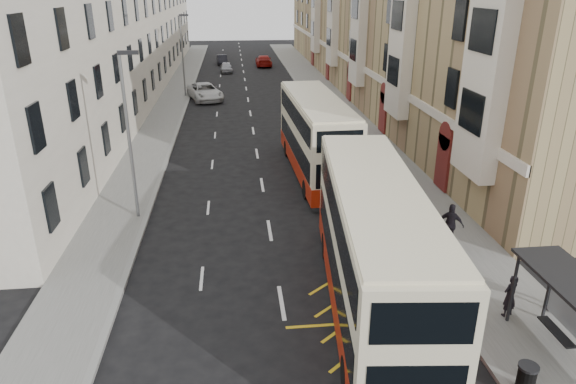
{
  "coord_description": "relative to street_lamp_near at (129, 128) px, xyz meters",
  "views": [
    {
      "loc": [
        -1.45,
        -11.84,
        10.82
      ],
      "look_at": [
        0.77,
        9.02,
        2.33
      ],
      "focal_mm": 32.0,
      "sensor_mm": 36.0,
      "label": 1
    }
  ],
  "objects": [
    {
      "name": "terrace_right",
      "position": [
        21.23,
        33.38,
        2.88
      ],
      "size": [
        10.75,
        79.0,
        15.25
      ],
      "color": "tan",
      "rests_on": "ground"
    },
    {
      "name": "street_lamp_near",
      "position": [
        0.0,
        0.0,
        0.0
      ],
      "size": [
        0.93,
        0.18,
        8.0
      ],
      "color": "slate",
      "rests_on": "pavement_left"
    },
    {
      "name": "pavement_right",
      "position": [
        14.35,
        18.0,
        -4.56
      ],
      "size": [
        4.0,
        120.0,
        0.15
      ],
      "primitive_type": "cube",
      "color": "#60605C",
      "rests_on": "ground"
    },
    {
      "name": "street_lamp_far",
      "position": [
        0.0,
        30.0,
        0.0
      ],
      "size": [
        0.93,
        0.18,
        8.0
      ],
      "color": "slate",
      "rests_on": "pavement_left"
    },
    {
      "name": "pedestrian_near",
      "position": [
        14.05,
        -9.79,
        -3.7
      ],
      "size": [
        0.66,
        0.54,
        1.57
      ],
      "primitive_type": "imported",
      "rotation": [
        0.0,
        0.0,
        3.48
      ],
      "color": "black",
      "rests_on": "pavement_right"
    },
    {
      "name": "pedestrian_mid",
      "position": [
        16.0,
        -9.64,
        -3.58
      ],
      "size": [
        1.05,
        0.92,
        1.82
      ],
      "primitive_type": "imported",
      "rotation": [
        0.0,
        0.0,
        0.3
      ],
      "color": "black",
      "rests_on": "pavement_right"
    },
    {
      "name": "road_markings",
      "position": [
        6.35,
        33.0,
        -4.63
      ],
      "size": [
        10.0,
        110.0,
        0.01
      ],
      "primitive_type": null,
      "color": "silver",
      "rests_on": "ground"
    },
    {
      "name": "ground",
      "position": [
        6.35,
        -12.0,
        -4.64
      ],
      "size": [
        200.0,
        200.0,
        0.0
      ],
      "primitive_type": "plane",
      "color": "black",
      "rests_on": "ground"
    },
    {
      "name": "kerb_right",
      "position": [
        12.35,
        18.0,
        -4.56
      ],
      "size": [
        0.25,
        120.0,
        0.15
      ],
      "primitive_type": "cube",
      "color": "gray",
      "rests_on": "ground"
    },
    {
      "name": "car_dark",
      "position": [
        3.44,
        53.22,
        -3.97
      ],
      "size": [
        1.73,
        4.16,
        1.34
      ],
      "primitive_type": "imported",
      "rotation": [
        0.0,
        0.0,
        0.08
      ],
      "color": "black",
      "rests_on": "ground"
    },
    {
      "name": "pedestrian_far",
      "position": [
        14.12,
        -4.49,
        -3.54
      ],
      "size": [
        1.19,
        1.0,
        1.9
      ],
      "primitive_type": "imported",
      "rotation": [
        0.0,
        0.0,
        2.57
      ],
      "color": "black",
      "rests_on": "pavement_right"
    },
    {
      "name": "double_decker_front",
      "position": [
        9.42,
        -8.82,
        -2.17
      ],
      "size": [
        3.94,
        12.37,
        4.85
      ],
      "rotation": [
        0.0,
        0.0,
        -0.1
      ],
      "color": "beige",
      "rests_on": "ground"
    },
    {
      "name": "kerb_left",
      "position": [
        0.35,
        18.0,
        -4.56
      ],
      "size": [
        0.25,
        120.0,
        0.15
      ],
      "primitive_type": "cube",
      "color": "gray",
      "rests_on": "ground"
    },
    {
      "name": "pavement_left",
      "position": [
        -1.15,
        18.0,
        -4.56
      ],
      "size": [
        3.0,
        120.0,
        0.15
      ],
      "primitive_type": "cube",
      "color": "#60605C",
      "rests_on": "ground"
    },
    {
      "name": "guard_railing",
      "position": [
        12.6,
        -6.25,
        -3.78
      ],
      "size": [
        0.06,
        6.56,
        1.01
      ],
      "color": "#AE0718",
      "rests_on": "pavement_right"
    },
    {
      "name": "white_van",
      "position": [
        2.06,
        28.31,
        -3.81
      ],
      "size": [
        4.23,
        6.43,
        1.64
      ],
      "primitive_type": "imported",
      "rotation": [
        0.0,
        0.0,
        0.28
      ],
      "color": "silver",
      "rests_on": "ground"
    },
    {
      "name": "terrace_left",
      "position": [
        -7.08,
        33.5,
        1.88
      ],
      "size": [
        9.18,
        79.0,
        13.25
      ],
      "color": "silver",
      "rests_on": "ground"
    },
    {
      "name": "double_decker_rear",
      "position": [
        9.71,
        5.48,
        -2.23
      ],
      "size": [
        3.13,
        11.93,
        4.73
      ],
      "rotation": [
        0.0,
        0.0,
        0.03
      ],
      "color": "beige",
      "rests_on": "ground"
    },
    {
      "name": "car_silver",
      "position": [
        4.12,
        45.78,
        -3.98
      ],
      "size": [
        1.67,
        3.9,
        1.31
      ],
      "primitive_type": "imported",
      "rotation": [
        0.0,
        0.0,
        0.03
      ],
      "color": "#98999F",
      "rests_on": "ground"
    },
    {
      "name": "car_red",
      "position": [
        9.37,
        50.72,
        -3.86
      ],
      "size": [
        2.18,
        5.32,
        1.54
      ],
      "primitive_type": "imported",
      "rotation": [
        0.0,
        0.0,
        3.14
      ],
      "color": "maroon",
      "rests_on": "ground"
    },
    {
      "name": "litter_bin",
      "position": [
        12.7,
        -13.33,
        -4.0
      ],
      "size": [
        0.57,
        0.57,
        0.94
      ],
      "color": "black",
      "rests_on": "pavement_right"
    }
  ]
}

